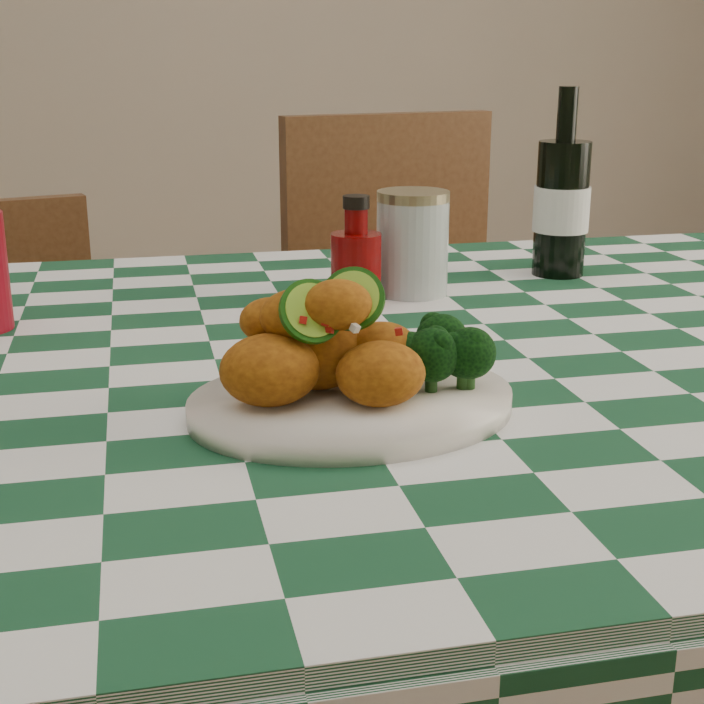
{
  "coord_description": "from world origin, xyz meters",
  "views": [
    {
      "loc": [
        -0.17,
        -0.94,
        1.09
      ],
      "look_at": [
        -0.0,
        -0.18,
        0.84
      ],
      "focal_mm": 50.0,
      "sensor_mm": 36.0,
      "label": 1
    }
  ],
  "objects": [
    {
      "name": "dining_table",
      "position": [
        0.0,
        0.0,
        0.39
      ],
      "size": [
        1.66,
        1.06,
        0.79
      ],
      "primitive_type": null,
      "color": "#17482B",
      "rests_on": "ground"
    },
    {
      "name": "plate",
      "position": [
        -0.0,
        -0.18,
        0.8
      ],
      "size": [
        0.3,
        0.24,
        0.02
      ],
      "primitive_type": null,
      "rotation": [
        0.0,
        0.0,
        0.09
      ],
      "color": "white",
      "rests_on": "dining_table"
    },
    {
      "name": "fried_chicken_pile",
      "position": [
        -0.02,
        -0.18,
        0.85
      ],
      "size": [
        0.15,
        0.11,
        0.1
      ],
      "primitive_type": null,
      "color": "#AB5E10",
      "rests_on": "plate"
    },
    {
      "name": "broccoli_side",
      "position": [
        0.07,
        -0.17,
        0.83
      ],
      "size": [
        0.07,
        0.07,
        0.05
      ],
      "primitive_type": null,
      "color": "black",
      "rests_on": "plate"
    },
    {
      "name": "ketchup_bottle",
      "position": [
        0.08,
        0.18,
        0.85
      ],
      "size": [
        0.08,
        0.08,
        0.13
      ],
      "primitive_type": null,
      "rotation": [
        0.0,
        0.0,
        0.37
      ],
      "color": "#670505",
      "rests_on": "dining_table"
    },
    {
      "name": "mason_jar",
      "position": [
        0.16,
        0.22,
        0.85
      ],
      "size": [
        0.1,
        0.1,
        0.13
      ],
      "primitive_type": null,
      "rotation": [
        0.0,
        0.0,
        -0.17
      ],
      "color": "#B2BCBA",
      "rests_on": "dining_table"
    },
    {
      "name": "beer_bottle",
      "position": [
        0.39,
        0.28,
        0.91
      ],
      "size": [
        0.1,
        0.1,
        0.25
      ],
      "primitive_type": null,
      "rotation": [
        0.0,
        0.0,
        0.41
      ],
      "color": "black",
      "rests_on": "dining_table"
    },
    {
      "name": "wooden_chair_left",
      "position": [
        -0.4,
        0.67,
        0.42
      ],
      "size": [
        0.47,
        0.48,
        0.83
      ],
      "primitive_type": null,
      "rotation": [
        0.0,
        0.0,
        0.26
      ],
      "color": "#472814",
      "rests_on": "ground"
    },
    {
      "name": "wooden_chair_right",
      "position": [
        0.36,
        0.76,
        0.48
      ],
      "size": [
        0.51,
        0.53,
        0.96
      ],
      "primitive_type": null,
      "rotation": [
        0.0,
        0.0,
        0.18
      ],
      "color": "#472814",
      "rests_on": "ground"
    }
  ]
}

